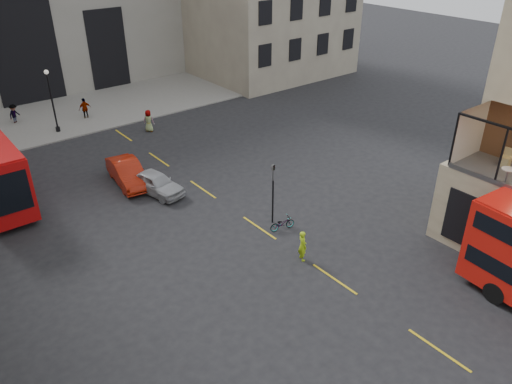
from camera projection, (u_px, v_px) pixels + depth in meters
ground at (465, 329)px, 22.00m from camera, size 140.00×140.00×0.00m
pavement_far at (43, 119)px, 44.70m from camera, size 40.00×12.00×0.12m
traffic_light_near at (273, 186)px, 28.50m from camera, size 0.16×0.20×3.80m
street_lamp_b at (53, 105)px, 40.84m from camera, size 0.36×0.36×5.33m
car_a at (156, 183)px, 32.51m from camera, size 2.58×4.50×1.44m
car_b at (128, 173)px, 33.62m from camera, size 2.30×5.02×1.59m
bicycle at (282, 223)px, 28.80m from camera, size 1.62×0.86×0.81m
cyclist at (302, 246)px, 26.05m from camera, size 0.58×0.73×1.74m
pedestrian_b at (14, 114)px, 43.33m from camera, size 1.32×1.19×1.78m
pedestrian_c at (85, 109)px, 44.38m from camera, size 1.13×0.49×1.91m
pedestrian_d at (149, 121)px, 41.83m from camera, size 1.05×1.06×1.85m
cafe_table_far at (507, 174)px, 23.96m from camera, size 0.62×0.62×0.78m
cafe_chair_d at (505, 161)px, 25.75m from camera, size 0.52×0.52×0.95m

